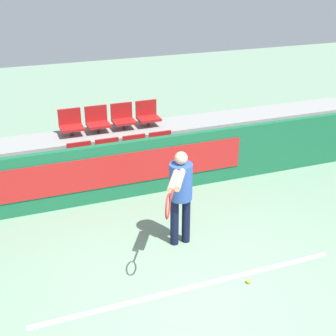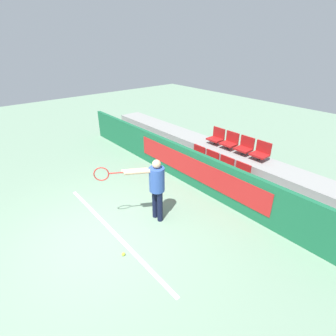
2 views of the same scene
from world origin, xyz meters
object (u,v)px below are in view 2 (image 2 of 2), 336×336
at_px(stadium_chair_1, 210,161).
at_px(stadium_chair_5, 230,141).
at_px(stadium_chair_3, 240,174).
at_px(tennis_player, 154,184).
at_px(stadium_chair_7, 261,152).
at_px(stadium_chair_6, 245,146).
at_px(tennis_ball, 123,254).
at_px(stadium_chair_2, 224,167).
at_px(stadium_chair_0, 197,155).
at_px(stadium_chair_4, 217,137).

relative_size(stadium_chair_1, stadium_chair_5, 1.00).
relative_size(stadium_chair_1, stadium_chair_3, 1.00).
height_order(stadium_chair_3, tennis_player, tennis_player).
height_order(stadium_chair_1, stadium_chair_3, same).
xyz_separation_m(stadium_chair_3, stadium_chair_7, (0.00, 0.88, 0.39)).
distance_m(stadium_chair_6, tennis_ball, 4.65).
height_order(stadium_chair_1, tennis_player, tennis_player).
bearing_deg(stadium_chair_6, stadium_chair_7, 0.00).
bearing_deg(stadium_chair_2, stadium_chair_1, 180.00).
bearing_deg(stadium_chair_5, stadium_chair_6, 0.00).
relative_size(stadium_chair_6, stadium_chair_7, 1.00).
relative_size(stadium_chair_0, tennis_ball, 7.82).
bearing_deg(stadium_chair_2, stadium_chair_0, 180.00).
bearing_deg(tennis_ball, stadium_chair_5, 102.85).
bearing_deg(tennis_ball, stadium_chair_6, 96.20).
xyz_separation_m(stadium_chair_2, stadium_chair_3, (0.54, 0.00, 0.00)).
relative_size(stadium_chair_2, tennis_player, 0.33).
relative_size(stadium_chair_7, tennis_ball, 7.82).
bearing_deg(tennis_player, stadium_chair_2, 118.61).
bearing_deg(stadium_chair_4, stadium_chair_1, -58.41).
relative_size(stadium_chair_6, tennis_player, 0.33).
height_order(stadium_chair_2, stadium_chair_3, same).
xyz_separation_m(stadium_chair_2, stadium_chair_4, (-1.08, 0.88, 0.39)).
bearing_deg(stadium_chair_3, stadium_chair_4, 151.54).
distance_m(stadium_chair_1, stadium_chair_2, 0.54).
xyz_separation_m(stadium_chair_0, stadium_chair_1, (0.54, 0.00, 0.00)).
xyz_separation_m(stadium_chair_5, stadium_chair_6, (0.54, 0.00, 0.00)).
bearing_deg(stadium_chair_5, stadium_chair_1, -90.00).
relative_size(stadium_chair_2, stadium_chair_6, 1.00).
height_order(stadium_chair_2, stadium_chair_6, stadium_chair_6).
height_order(stadium_chair_2, stadium_chair_4, stadium_chair_4).
bearing_deg(stadium_chair_3, stadium_chair_6, 121.59).
distance_m(stadium_chair_7, tennis_player, 3.36).
height_order(stadium_chair_1, stadium_chair_6, stadium_chair_6).
bearing_deg(stadium_chair_0, stadium_chair_1, 0.00).
relative_size(stadium_chair_3, stadium_chair_5, 1.00).
height_order(stadium_chair_1, stadium_chair_5, stadium_chair_5).
bearing_deg(tennis_player, stadium_chair_3, 106.16).
xyz_separation_m(stadium_chair_6, stadium_chair_7, (0.54, 0.00, 0.00)).
height_order(stadium_chair_0, stadium_chair_5, stadium_chair_5).
bearing_deg(stadium_chair_4, stadium_chair_3, -28.46).
relative_size(stadium_chair_3, stadium_chair_6, 1.00).
xyz_separation_m(stadium_chair_0, stadium_chair_6, (1.08, 0.88, 0.39)).
bearing_deg(stadium_chair_5, stadium_chair_4, 180.00).
relative_size(stadium_chair_0, stadium_chair_1, 1.00).
bearing_deg(stadium_chair_7, stadium_chair_3, -90.00).
xyz_separation_m(stadium_chair_6, tennis_ball, (0.49, -4.52, -0.99)).
bearing_deg(stadium_chair_0, stadium_chair_6, 39.11).
distance_m(stadium_chair_0, stadium_chair_5, 1.10).
bearing_deg(tennis_ball, stadium_chair_4, 109.17).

